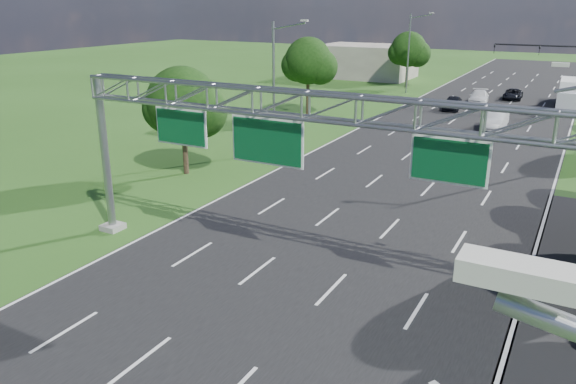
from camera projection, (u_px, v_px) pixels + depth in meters
The scene contains 16 objects.
ground at pixel (416, 172), 39.55m from camera, with size 220.00×220.00×0.00m, color #274E17.
road at pixel (416, 172), 39.55m from camera, with size 18.00×180.00×0.02m, color black.
road_flare at pixel (557, 312), 21.63m from camera, with size 3.00×30.00×0.02m, color black.
sign_gantry at pixel (307, 121), 22.19m from camera, with size 23.50×1.00×9.56m.
traffic_signal at pixel (571, 60), 63.70m from camera, with size 12.21×0.24×7.00m.
streetlight_l_near at pixel (276, 82), 42.85m from camera, with size 2.97×0.22×10.16m.
streetlight_l_far at pixel (410, 50), 72.02m from camera, with size 2.97×0.22×10.16m.
tree_verge_la at pixel (184, 106), 37.66m from camera, with size 5.76×4.80×7.40m.
tree_verge_lb at pixel (309, 63), 57.51m from camera, with size 5.76×4.80×8.06m.
tree_verge_lc at pixel (409, 51), 77.14m from camera, with size 5.76×4.80×7.62m.
building_left at pixel (367, 61), 88.66m from camera, with size 14.00×10.00×5.00m, color gray.
car_queue_a at pixel (479, 97), 66.05m from camera, with size 2.08×5.11×1.48m, color white.
car_queue_b at pixel (513, 94), 68.88m from camera, with size 2.07×4.48×1.25m, color black.
car_queue_c at pixel (453, 103), 62.16m from camera, with size 1.77×4.39×1.50m, color black.
car_queue_d at pixel (495, 120), 52.71m from camera, with size 1.75×5.02×1.65m, color silver.
box_truck at pixel (570, 94), 63.27m from camera, with size 2.52×8.18×3.08m.
Camera 1 is at (10.08, -7.65, 11.33)m, focal length 35.00 mm.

